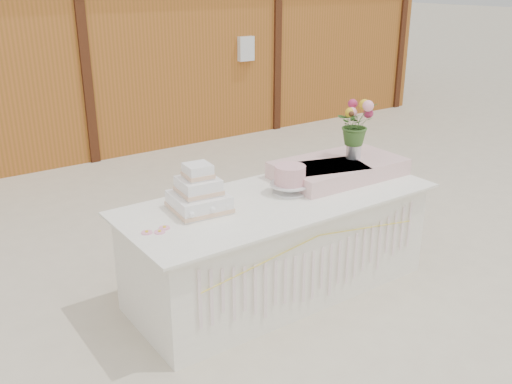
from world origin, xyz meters
The scene contains 9 objects.
ground centered at (0.00, 0.00, 0.00)m, with size 80.00×80.00×0.00m, color beige.
barn centered at (-0.01, 5.99, 1.68)m, with size 12.60×4.60×3.30m.
cake_table centered at (0.00, 0.00, 0.39)m, with size 2.40×1.00×0.77m.
wedding_cake centered at (-0.61, 0.13, 0.89)m, with size 0.41×0.41×0.34m.
pink_cake_stand centered at (0.12, 0.03, 0.89)m, with size 0.30×0.30×0.22m.
satin_runner centered at (0.69, 0.11, 0.84)m, with size 1.04×0.60×0.13m, color beige.
flower_vase centered at (0.83, 0.09, 0.98)m, with size 0.12×0.12×0.17m, color silver.
bouquet centered at (0.83, 0.09, 1.24)m, with size 0.31×0.27×0.34m, color #3C6729.
loose_flowers centered at (-1.00, 0.02, 0.78)m, with size 0.14×0.35×0.02m, color pink, non-canonical shape.
Camera 1 is at (-2.40, -3.11, 2.31)m, focal length 40.00 mm.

